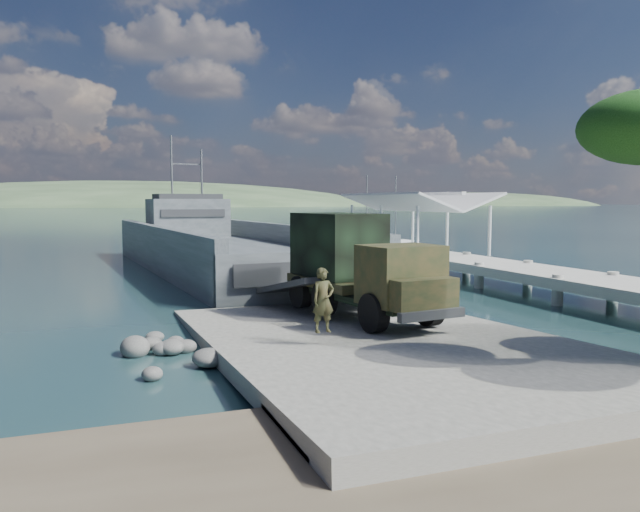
{
  "coord_description": "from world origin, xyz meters",
  "views": [
    {
      "loc": [
        -8.25,
        -18.23,
        4.67
      ],
      "look_at": [
        0.77,
        6.0,
        2.39
      ],
      "focal_mm": 35.0,
      "sensor_mm": 36.0,
      "label": 1
    }
  ],
  "objects_px": {
    "sailboat_far": "(368,245)",
    "pier": "(423,247)",
    "sailboat_near": "(396,249)",
    "soldier": "(323,314)",
    "military_truck": "(357,265)",
    "landing_craft": "(223,257)"
  },
  "relations": [
    {
      "from": "pier",
      "to": "soldier",
      "type": "relative_size",
      "value": 23.51
    },
    {
      "from": "military_truck",
      "to": "sailboat_near",
      "type": "distance_m",
      "value": 34.32
    },
    {
      "from": "pier",
      "to": "sailboat_far",
      "type": "distance_m",
      "value": 19.54
    },
    {
      "from": "sailboat_far",
      "to": "pier",
      "type": "bearing_deg",
      "value": -123.92
    },
    {
      "from": "military_truck",
      "to": "soldier",
      "type": "distance_m",
      "value": 5.08
    },
    {
      "from": "pier",
      "to": "sailboat_near",
      "type": "xyz_separation_m",
      "value": [
        4.89,
        13.44,
        -1.22
      ]
    },
    {
      "from": "soldier",
      "to": "sailboat_far",
      "type": "bearing_deg",
      "value": 58.16
    },
    {
      "from": "landing_craft",
      "to": "sailboat_near",
      "type": "height_order",
      "value": "landing_craft"
    },
    {
      "from": "landing_craft",
      "to": "sailboat_far",
      "type": "distance_m",
      "value": 22.25
    },
    {
      "from": "pier",
      "to": "soldier",
      "type": "xyz_separation_m",
      "value": [
        -14.97,
        -20.4,
        -0.16
      ]
    },
    {
      "from": "pier",
      "to": "sailboat_far",
      "type": "bearing_deg",
      "value": 76.31
    },
    {
      "from": "pier",
      "to": "soldier",
      "type": "height_order",
      "value": "pier"
    },
    {
      "from": "sailboat_near",
      "to": "pier",
      "type": "bearing_deg",
      "value": -114.56
    },
    {
      "from": "military_truck",
      "to": "sailboat_near",
      "type": "xyz_separation_m",
      "value": [
        17.01,
        29.74,
        -1.97
      ]
    },
    {
      "from": "landing_craft",
      "to": "military_truck",
      "type": "height_order",
      "value": "landing_craft"
    },
    {
      "from": "pier",
      "to": "soldier",
      "type": "distance_m",
      "value": 25.31
    },
    {
      "from": "sailboat_far",
      "to": "sailboat_near",
      "type": "bearing_deg",
      "value": -107.35
    },
    {
      "from": "sailboat_near",
      "to": "military_truck",
      "type": "bearing_deg",
      "value": -124.31
    },
    {
      "from": "military_truck",
      "to": "sailboat_near",
      "type": "relative_size",
      "value": 1.15
    },
    {
      "from": "landing_craft",
      "to": "sailboat_far",
      "type": "xyz_separation_m",
      "value": [
        17.32,
        13.97,
        -0.49
      ]
    },
    {
      "from": "soldier",
      "to": "sailboat_far",
      "type": "xyz_separation_m",
      "value": [
        19.59,
        39.35,
        -1.04
      ]
    },
    {
      "from": "pier",
      "to": "military_truck",
      "type": "xyz_separation_m",
      "value": [
        -12.11,
        -16.3,
        0.75
      ]
    }
  ]
}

